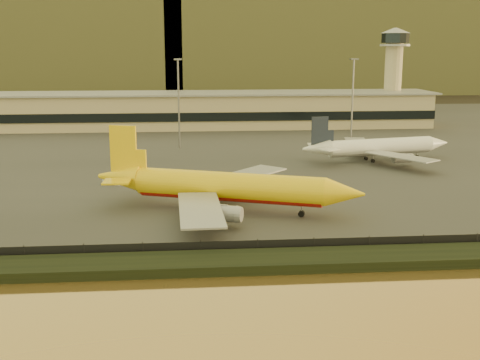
# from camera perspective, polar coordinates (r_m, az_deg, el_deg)

# --- Properties ---
(ground) EXTENTS (900.00, 900.00, 0.00)m
(ground) POSITION_cam_1_polar(r_m,az_deg,el_deg) (97.56, -0.37, -4.71)
(ground) COLOR black
(ground) RESTS_ON ground
(embankment) EXTENTS (320.00, 7.00, 1.40)m
(embankment) POSITION_cam_1_polar(r_m,az_deg,el_deg) (81.30, 0.60, -7.78)
(embankment) COLOR black
(embankment) RESTS_ON ground
(tarmac) EXTENTS (320.00, 220.00, 0.20)m
(tarmac) POSITION_cam_1_polar(r_m,az_deg,el_deg) (190.22, -2.67, 3.82)
(tarmac) COLOR #2D2D2D
(tarmac) RESTS_ON ground
(perimeter_fence) EXTENTS (300.00, 0.05, 2.20)m
(perimeter_fence) POSITION_cam_1_polar(r_m,az_deg,el_deg) (84.85, 0.34, -6.47)
(perimeter_fence) COLOR black
(perimeter_fence) RESTS_ON tarmac
(terminal_building) EXTENTS (202.00, 25.00, 12.60)m
(terminal_building) POSITION_cam_1_polar(r_m,az_deg,el_deg) (219.71, -6.82, 6.54)
(terminal_building) COLOR tan
(terminal_building) RESTS_ON tarmac
(control_tower) EXTENTS (11.20, 11.20, 35.50)m
(control_tower) POSITION_cam_1_polar(r_m,az_deg,el_deg) (236.99, 14.36, 10.41)
(control_tower) COLOR tan
(control_tower) RESTS_ON tarmac
(apron_light_masts) EXTENTS (152.20, 12.20, 25.40)m
(apron_light_masts) POSITION_cam_1_polar(r_m,az_deg,el_deg) (169.87, 2.67, 8.07)
(apron_light_masts) COLOR slate
(apron_light_masts) RESTS_ON tarmac
(distant_hills) EXTENTS (470.00, 160.00, 70.00)m
(distant_hills) POSITION_cam_1_polar(r_m,az_deg,el_deg) (433.08, -6.89, 12.80)
(distant_hills) COLOR brown
(distant_hills) RESTS_ON ground
(dhl_cargo_jet) EXTENTS (47.68, 45.27, 14.71)m
(dhl_cargo_jet) POSITION_cam_1_polar(r_m,az_deg,el_deg) (106.45, -1.48, -0.68)
(dhl_cargo_jet) COLOR yellow
(dhl_cargo_jet) RESTS_ON tarmac
(white_narrowbody_jet) EXTENTS (41.26, 39.64, 11.93)m
(white_narrowbody_jet) POSITION_cam_1_polar(r_m,az_deg,el_deg) (157.93, 12.93, 3.06)
(white_narrowbody_jet) COLOR silver
(white_narrowbody_jet) RESTS_ON tarmac
(gse_vehicle_yellow) EXTENTS (3.92, 2.25, 1.66)m
(gse_vehicle_yellow) POSITION_cam_1_polar(r_m,az_deg,el_deg) (122.56, 4.28, -0.65)
(gse_vehicle_yellow) COLOR yellow
(gse_vehicle_yellow) RESTS_ON tarmac
(gse_vehicle_white) EXTENTS (4.13, 2.80, 1.70)m
(gse_vehicle_white) POSITION_cam_1_polar(r_m,az_deg,el_deg) (130.88, -12.00, -0.03)
(gse_vehicle_white) COLOR silver
(gse_vehicle_white) RESTS_ON tarmac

